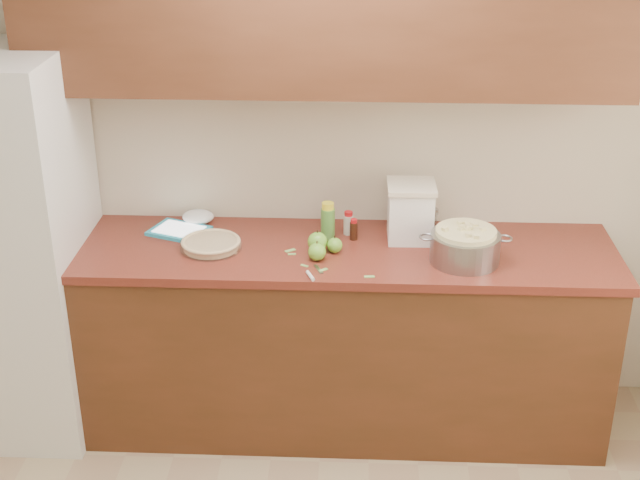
{
  "coord_description": "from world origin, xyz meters",
  "views": [
    {
      "loc": [
        0.15,
        -2.14,
        2.63
      ],
      "look_at": [
        -0.01,
        1.43,
        0.98
      ],
      "focal_mm": 50.0,
      "sensor_mm": 36.0,
      "label": 1
    }
  ],
  "objects_px": {
    "colander": "(465,246)",
    "flour_canister": "(411,211)",
    "pie": "(211,244)",
    "tablet": "(179,231)"
  },
  "relations": [
    {
      "from": "colander",
      "to": "flour_canister",
      "type": "bearing_deg",
      "value": 134.77
    },
    {
      "from": "pie",
      "to": "tablet",
      "type": "xyz_separation_m",
      "value": [
        -0.18,
        0.17,
        -0.01
      ]
    },
    {
      "from": "flour_canister",
      "to": "tablet",
      "type": "bearing_deg",
      "value": 179.15
    },
    {
      "from": "pie",
      "to": "colander",
      "type": "height_order",
      "value": "colander"
    },
    {
      "from": "colander",
      "to": "tablet",
      "type": "distance_m",
      "value": 1.32
    },
    {
      "from": "colander",
      "to": "tablet",
      "type": "height_order",
      "value": "colander"
    },
    {
      "from": "pie",
      "to": "colander",
      "type": "distance_m",
      "value": 1.12
    },
    {
      "from": "colander",
      "to": "flour_canister",
      "type": "distance_m",
      "value": 0.33
    },
    {
      "from": "colander",
      "to": "flour_canister",
      "type": "xyz_separation_m",
      "value": [
        -0.23,
        0.23,
        0.06
      ]
    },
    {
      "from": "pie",
      "to": "flour_canister",
      "type": "xyz_separation_m",
      "value": [
        0.89,
        0.15,
        0.11
      ]
    }
  ]
}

